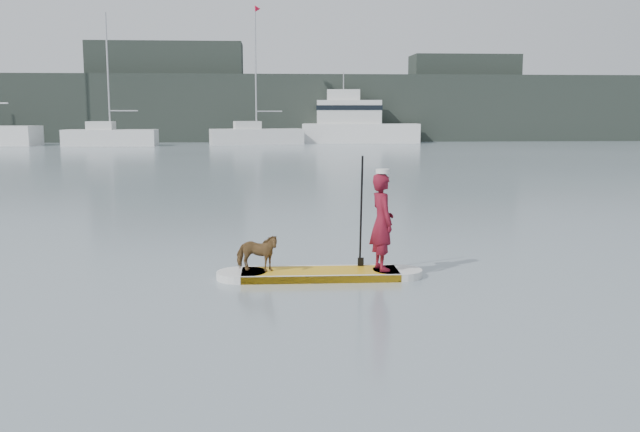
{
  "coord_description": "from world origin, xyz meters",
  "views": [
    {
      "loc": [
        -0.46,
        -13.92,
        2.62
      ],
      "look_at": [
        0.31,
        -2.8,
        1.0
      ],
      "focal_mm": 40.0,
      "sensor_mm": 36.0,
      "label": 1
    }
  ],
  "objects": [
    {
      "name": "paddle",
      "position": [
        1.0,
        -2.52,
        0.8
      ],
      "size": [
        0.1,
        0.3,
        2.0
      ],
      "rotation": [
        0.0,
        0.0,
        -0.01
      ],
      "color": "black",
      "rests_on": "ground"
    },
    {
      "name": "dog",
      "position": [
        -0.69,
        -2.8,
        0.42
      ],
      "size": [
        0.77,
        0.5,
        0.6
      ],
      "primitive_type": "imported",
      "rotation": [
        0.0,
        0.0,
        1.31
      ],
      "color": "brown",
      "rests_on": "paddleboard"
    },
    {
      "name": "motor_yacht_a",
      "position": [
        6.97,
        48.4,
        1.7
      ],
      "size": [
        10.34,
        4.04,
        6.06
      ],
      "rotation": [
        0.0,
        0.0,
        -0.09
      ],
      "color": "white",
      "rests_on": "ground"
    },
    {
      "name": "paddler",
      "position": [
        1.3,
        -2.81,
        0.9
      ],
      "size": [
        0.47,
        0.63,
        1.55
      ],
      "primitive_type": "imported",
      "rotation": [
        0.0,
        0.0,
        1.76
      ],
      "color": "maroon",
      "rests_on": "paddleboard"
    },
    {
      "name": "paddleboard",
      "position": [
        0.31,
        -2.8,
        0.06
      ],
      "size": [
        3.3,
        0.82,
        0.12
      ],
      "rotation": [
        0.0,
        0.0,
        -0.01
      ],
      "color": "gold",
      "rests_on": "ground"
    },
    {
      "name": "shore_building_west",
      "position": [
        -10.0,
        54.0,
        4.5
      ],
      "size": [
        14.0,
        4.0,
        9.0
      ],
      "primitive_type": "cube",
      "color": "#202924",
      "rests_on": "ground"
    },
    {
      "name": "shore_building_east",
      "position": [
        18.0,
        54.0,
        4.0
      ],
      "size": [
        10.0,
        4.0,
        8.0
      ],
      "primitive_type": "cube",
      "color": "#202924",
      "rests_on": "ground"
    },
    {
      "name": "shore_mass",
      "position": [
        0.0,
        53.0,
        3.0
      ],
      "size": [
        90.0,
        6.0,
        6.0
      ],
      "primitive_type": "cube",
      "color": "#202924",
      "rests_on": "ground"
    },
    {
      "name": "sailboat_c",
      "position": [
        -13.13,
        43.63,
        0.76
      ],
      "size": [
        7.16,
        2.4,
        10.28
      ],
      "rotation": [
        0.0,
        0.0,
        -0.0
      ],
      "color": "white",
      "rests_on": "ground"
    },
    {
      "name": "ground",
      "position": [
        0.0,
        0.0,
        0.0
      ],
      "size": [
        140.0,
        140.0,
        0.0
      ],
      "primitive_type": "plane",
      "color": "slate",
      "rests_on": "ground"
    },
    {
      "name": "sailboat_d",
      "position": [
        -1.68,
        45.92,
        0.8
      ],
      "size": [
        7.91,
        3.66,
        11.22
      ],
      "rotation": [
        0.0,
        0.0,
        0.18
      ],
      "color": "white",
      "rests_on": "ground"
    },
    {
      "name": "white_cap",
      "position": [
        1.3,
        -2.81,
        1.71
      ],
      "size": [
        0.22,
        0.22,
        0.07
      ],
      "primitive_type": "cylinder",
      "color": "silver",
      "rests_on": "paddler"
    }
  ]
}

